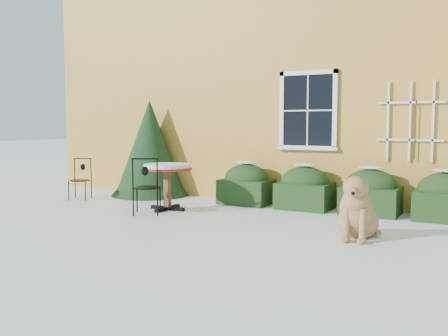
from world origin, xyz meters
The scene contains 8 objects.
ground centered at (0.00, 0.00, 0.00)m, with size 80.00×80.00×0.00m, color white.
house centered at (0.00, 7.00, 3.22)m, with size 12.40×8.40×6.40m.
hedge_row centered at (1.65, 2.55, 0.40)m, with size 4.95×0.80×0.91m.
evergreen_shrub centered at (-2.90, 2.64, 0.91)m, with size 1.87×1.87×2.27m.
bistro_table centered at (-1.34, 1.12, 0.76)m, with size 0.99×0.99×0.91m.
patio_chair_near centered at (-1.40, 0.52, 0.54)m, with size 0.65×0.65×1.08m.
patio_chair_far centered at (-3.90, 1.36, 0.46)m, with size 0.54×0.53×0.92m.
dog centered at (2.57, 0.38, 0.39)m, with size 0.70×1.11×0.98m.
Camera 1 is at (4.32, -6.93, 1.69)m, focal length 40.00 mm.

